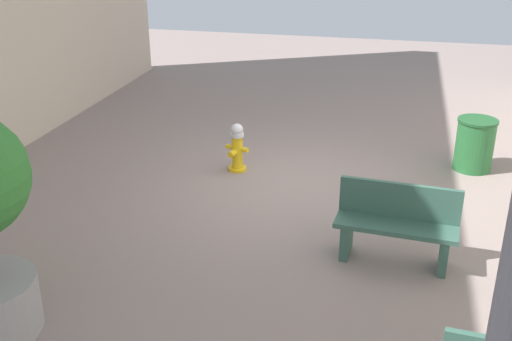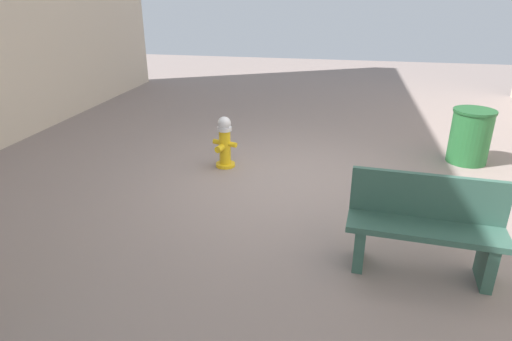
% 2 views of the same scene
% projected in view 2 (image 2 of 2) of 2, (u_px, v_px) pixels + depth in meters
% --- Properties ---
extents(ground_plane, '(23.40, 23.40, 0.00)m').
position_uv_depth(ground_plane, '(284.00, 180.00, 6.28)').
color(ground_plane, gray).
extents(fire_hydrant, '(0.40, 0.37, 0.79)m').
position_uv_depth(fire_hydrant, '(225.00, 142.00, 6.60)').
color(fire_hydrant, gold).
rests_on(fire_hydrant, ground_plane).
extents(bench_near, '(1.45, 0.55, 0.95)m').
position_uv_depth(bench_near, '(424.00, 225.00, 4.11)').
color(bench_near, '#33594C').
rests_on(bench_near, ground_plane).
extents(trash_bin, '(0.63, 0.63, 0.85)m').
position_uv_depth(trash_bin, '(470.00, 136.00, 6.76)').
color(trash_bin, '#266633').
rests_on(trash_bin, ground_plane).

